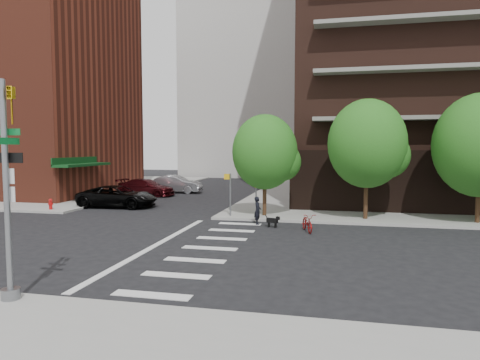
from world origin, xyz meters
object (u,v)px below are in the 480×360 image
object	(u,v)px
fire_hydrant	(51,203)
parked_car_black	(118,196)
dog_walker	(258,211)
parked_car_maroon	(146,187)
traffic_signal	(8,208)
parked_car_silver	(175,184)
scooter	(307,222)

from	to	relation	value
fire_hydrant	parked_car_black	bearing A→B (deg)	40.11
dog_walker	fire_hydrant	bearing A→B (deg)	74.87
fire_hydrant	parked_car_maroon	bearing A→B (deg)	77.14
traffic_signal	dog_walker	xyz separation A→B (m)	(4.48, 13.49, -1.91)
parked_car_black	dog_walker	distance (m)	12.05
traffic_signal	dog_walker	bearing A→B (deg)	71.63
traffic_signal	dog_walker	size ratio (longest dim) A/B	3.80
parked_car_silver	scooter	xyz separation A→B (m)	(13.46, -16.29, -0.35)
parked_car_silver	scooter	bearing A→B (deg)	-144.17
parked_car_black	dog_walker	size ratio (longest dim) A/B	3.59
parked_car_maroon	scooter	xyz separation A→B (m)	(15.06, -13.28, -0.28)
traffic_signal	parked_car_silver	distance (m)	29.09
dog_walker	parked_car_silver	bearing A→B (deg)	27.43
traffic_signal	parked_car_maroon	distance (m)	26.60
parked_car_black	parked_car_silver	distance (m)	10.22
scooter	dog_walker	world-z (taller)	dog_walker
fire_hydrant	parked_car_black	world-z (taller)	parked_car_black
parked_car_silver	fire_hydrant	bearing A→B (deg)	159.66
parked_car_black	scooter	distance (m)	15.22
traffic_signal	fire_hydrant	size ratio (longest dim) A/B	8.20
parked_car_maroon	traffic_signal	bearing A→B (deg)	-158.83
traffic_signal	parked_car_silver	size ratio (longest dim) A/B	1.19
parked_car_silver	dog_walker	bearing A→B (deg)	-148.25
fire_hydrant	parked_car_silver	distance (m)	13.65
traffic_signal	scooter	bearing A→B (deg)	58.76
fire_hydrant	parked_car_maroon	xyz separation A→B (m)	(2.30, 10.08, 0.20)
traffic_signal	parked_car_maroon	bearing A→B (deg)	106.95
parked_car_maroon	scooter	world-z (taller)	parked_car_maroon
traffic_signal	fire_hydrant	world-z (taller)	traffic_signal
dog_walker	scooter	bearing A→B (deg)	-124.32
scooter	dog_walker	xyz separation A→B (m)	(-2.85, 1.41, 0.31)
parked_car_silver	dog_walker	xyz separation A→B (m)	(10.61, -14.88, -0.04)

